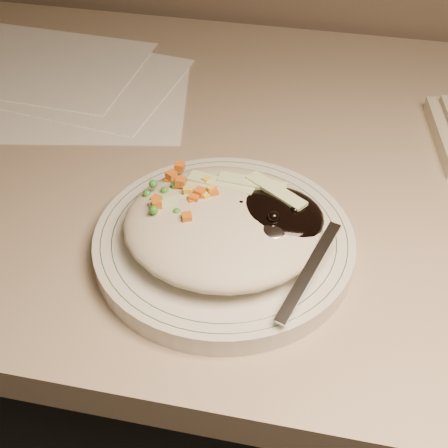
# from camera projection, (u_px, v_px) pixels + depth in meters

# --- Properties ---
(desk) EXTENTS (1.40, 0.70, 0.74)m
(desk) POSITION_uv_depth(u_px,v_px,m) (315.00, 278.00, 0.87)
(desk) COLOR gray
(desk) RESTS_ON ground
(plate) EXTENTS (0.26, 0.26, 0.02)m
(plate) POSITION_uv_depth(u_px,v_px,m) (224.00, 243.00, 0.62)
(plate) COLOR silver
(plate) RESTS_ON desk
(plate_rim) EXTENTS (0.24, 0.24, 0.00)m
(plate_rim) POSITION_uv_depth(u_px,v_px,m) (224.00, 236.00, 0.61)
(plate_rim) COLOR #144723
(plate_rim) RESTS_ON plate
(meal) EXTENTS (0.21, 0.19, 0.05)m
(meal) POSITION_uv_depth(u_px,v_px,m) (228.00, 221.00, 0.60)
(meal) COLOR #C1B79C
(meal) RESTS_ON plate
(papers) EXTENTS (0.41, 0.32, 0.00)m
(papers) POSITION_uv_depth(u_px,v_px,m) (60.00, 79.00, 0.88)
(papers) COLOR white
(papers) RESTS_ON desk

